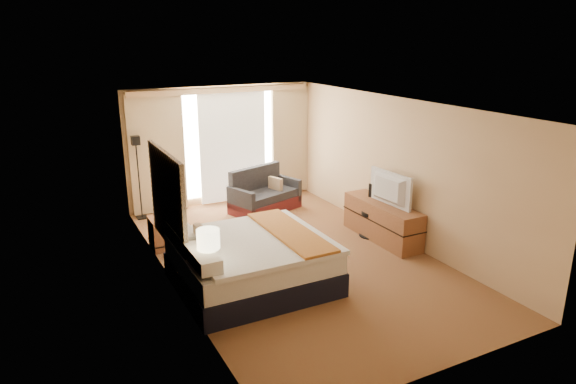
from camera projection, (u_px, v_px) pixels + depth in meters
name	position (u px, v px, depth m)	size (l,w,h in m)	color
floor	(295.00, 257.00, 8.78)	(4.20, 7.00, 0.02)	maroon
ceiling	(295.00, 104.00, 8.01)	(4.20, 7.00, 0.02)	white
wall_back	(221.00, 145.00, 11.37)	(4.20, 0.02, 2.60)	#D6B182
wall_front	(450.00, 266.00, 5.42)	(4.20, 0.02, 2.60)	#D6B182
wall_left	(168.00, 203.00, 7.48)	(0.02, 7.00, 2.60)	#D6B182
wall_right	(397.00, 170.00, 9.31)	(0.02, 7.00, 2.60)	#D6B182
headboard	(167.00, 200.00, 7.67)	(0.06, 1.85, 1.50)	black
nightstand_left	(210.00, 293.00, 6.99)	(0.45, 0.52, 0.55)	#935B35
nightstand_right	(164.00, 233.00, 9.11)	(0.45, 0.52, 0.55)	#935B35
media_dresser	(382.00, 221.00, 9.47)	(0.50, 1.80, 0.70)	#935B35
window	(232.00, 143.00, 11.45)	(2.30, 0.02, 2.30)	white
curtains	(223.00, 141.00, 11.24)	(4.12, 0.19, 2.56)	beige
bed	(251.00, 262.00, 7.68)	(2.18, 1.99, 1.06)	black
loveseat	(264.00, 197.00, 11.05)	(1.65, 1.22, 0.92)	#501618
floor_lamp	(137.00, 161.00, 10.30)	(0.22, 0.22, 1.73)	black
desk_chair	(374.00, 214.00, 9.63)	(0.48, 0.48, 0.96)	black
lamp_left	(208.00, 240.00, 6.76)	(0.31, 0.31, 0.65)	black
lamp_right	(161.00, 193.00, 8.87)	(0.29, 0.29, 0.61)	black
tissue_box	(210.00, 268.00, 6.99)	(0.11, 0.11, 0.10)	#8AB0D6
telephone	(166.00, 214.00, 9.12)	(0.19, 0.15, 0.08)	black
television	(386.00, 189.00, 9.16)	(1.05, 0.14, 0.61)	black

